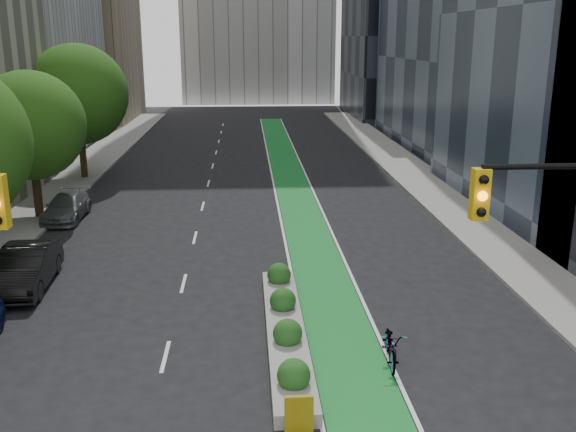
{
  "coord_description": "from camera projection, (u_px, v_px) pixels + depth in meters",
  "views": [
    {
      "loc": [
        0.05,
        -11.69,
        9.26
      ],
      "look_at": [
        1.53,
        10.82,
        3.0
      ],
      "focal_mm": 40.0,
      "sensor_mm": 36.0,
      "label": 1
    }
  ],
  "objects": [
    {
      "name": "sidewalk_left",
      "position": [
        42.0,
        203.0,
        36.99
      ],
      "size": [
        3.6,
        90.0,
        0.15
      ],
      "primitive_type": "cube",
      "color": "gray",
      "rests_on": "ground"
    },
    {
      "name": "sidewalk_right",
      "position": [
        443.0,
        197.0,
        38.47
      ],
      "size": [
        3.6,
        90.0,
        0.15
      ],
      "primitive_type": "cube",
      "color": "gray",
      "rests_on": "ground"
    },
    {
      "name": "bike_lane_paint",
      "position": [
        291.0,
        182.0,
        42.74
      ],
      "size": [
        2.2,
        70.0,
        0.01
      ],
      "primitive_type": "cube",
      "color": "#167B2C",
      "rests_on": "ground"
    },
    {
      "name": "building_tan_far",
      "position": [
        66.0,
        4.0,
        72.44
      ],
      "size": [
        14.0,
        16.0,
        26.0
      ],
      "primitive_type": "cube",
      "color": "tan",
      "rests_on": "ground"
    },
    {
      "name": "tree_midfar",
      "position": [
        30.0,
        126.0,
        32.85
      ],
      "size": [
        5.6,
        5.6,
        7.76
      ],
      "color": "black",
      "rests_on": "ground"
    },
    {
      "name": "tree_far",
      "position": [
        78.0,
        94.0,
        42.26
      ],
      "size": [
        6.6,
        6.6,
        9.0
      ],
      "color": "black",
      "rests_on": "ground"
    },
    {
      "name": "median_planter",
      "position": [
        286.0,
        327.0,
        20.45
      ],
      "size": [
        1.2,
        10.26,
        1.1
      ],
      "color": "gray",
      "rests_on": "ground"
    },
    {
      "name": "bicycle",
      "position": [
        391.0,
        345.0,
        18.85
      ],
      "size": [
        0.96,
        2.19,
        1.12
      ],
      "primitive_type": "imported",
      "rotation": [
        0.0,
        0.0,
        -0.1
      ],
      "color": "gray",
      "rests_on": "ground"
    },
    {
      "name": "parked_car_left_mid",
      "position": [
        26.0,
        268.0,
        24.46
      ],
      "size": [
        1.98,
        5.03,
        1.63
      ],
      "primitive_type": "imported",
      "rotation": [
        0.0,
        0.0,
        0.05
      ],
      "color": "black",
      "rests_on": "ground"
    },
    {
      "name": "parked_car_left_far",
      "position": [
        66.0,
        207.0,
        33.86
      ],
      "size": [
        1.87,
        4.56,
        1.32
      ],
      "primitive_type": "imported",
      "rotation": [
        0.0,
        0.0,
        -0.0
      ],
      "color": "slate",
      "rests_on": "ground"
    }
  ]
}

